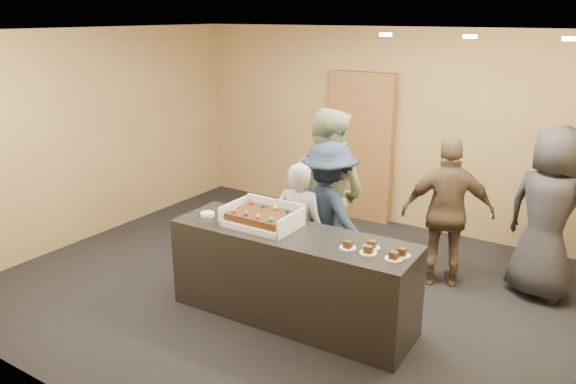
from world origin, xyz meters
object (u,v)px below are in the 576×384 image
Objects in this scene: sheet_cake at (262,216)px; person_navy_man at (329,216)px; serving_counter at (292,276)px; person_sage_man at (327,196)px; person_dark_suit at (549,214)px; storage_cabinet at (361,147)px; person_server_grey at (299,231)px; person_brown_extra at (448,213)px; cake_box at (263,220)px; plate_stack at (208,214)px.

person_navy_man is (0.30, 0.80, -0.19)m from sheet_cake.
serving_counter is 1.24× the size of person_sage_man.
person_dark_suit is (2.11, 0.87, -0.05)m from person_sage_man.
person_sage_man is 0.26m from person_navy_man.
storage_cabinet reaches higher than sheet_cake.
person_brown_extra is at bearing -148.16° from person_server_grey.
cake_box reaches higher than plate_stack.
person_sage_man is at bearing 40.78° from person_dark_suit.
serving_counter is at bearing -4.30° from cake_box.
storage_cabinet reaches higher than person_brown_extra.
person_dark_suit is (1.94, 1.84, 0.46)m from serving_counter.
plate_stack is at bearing 55.99° from person_sage_man.
person_brown_extra reaches higher than person_navy_man.
serving_counter is 0.56m from person_server_grey.
cake_box reaches higher than sheet_cake.
plate_stack is 0.07× the size of person_sage_man.
plate_stack is (-0.62, -0.10, -0.03)m from cake_box.
person_navy_man is at bearing 11.47° from person_brown_extra.
person_sage_man reaches higher than person_brown_extra.
serving_counter is 4.02× the size of sheet_cake.
plate_stack is 1.28m from person_navy_man.
person_sage_man reaches higher than person_navy_man.
person_brown_extra is (1.00, 1.54, 0.38)m from serving_counter.
person_sage_man is at bearing -74.41° from storage_cabinet.
person_dark_suit reaches higher than serving_counter.
sheet_cake is at bearing 61.29° from person_server_grey.
person_sage_man reaches higher than serving_counter.
person_server_grey is 2.56m from person_dark_suit.
cake_box is 0.38× the size of person_dark_suit.
person_sage_man reaches higher than person_dark_suit.
person_sage_man reaches higher than sheet_cake.
cake_box is (0.38, -2.92, -0.11)m from storage_cabinet.
plate_stack is 3.49m from person_dark_suit.
person_brown_extra is at bearing 48.46° from cake_box.
person_navy_man is at bearing 69.54° from sheet_cake.
cake_box is 0.06m from sheet_cake.
person_server_grey reaches higher than serving_counter.
cake_box is 0.97m from person_sage_man.
serving_counter is 0.60m from cake_box.
person_navy_man is at bearing -123.88° from person_server_grey.
person_server_grey is 0.88× the size of person_brown_extra.
storage_cabinet is 2.57m from person_server_grey.
plate_stack is at bearing -94.66° from storage_cabinet.
person_dark_suit is (2.14, 1.39, 0.18)m from person_server_grey.
person_server_grey is at bearing 111.63° from serving_counter.
person_dark_suit is at bearing 41.51° from serving_counter.
serving_counter is at bearing -76.27° from storage_cabinet.
person_dark_suit is (1.99, 1.04, 0.10)m from person_navy_man.
sheet_cake is at bearing 25.04° from person_brown_extra.
person_server_grey is 1.62m from person_brown_extra.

